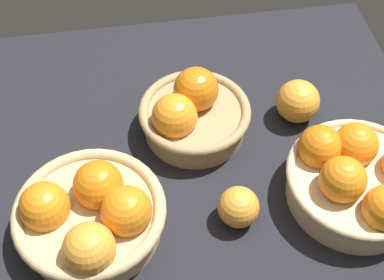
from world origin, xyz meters
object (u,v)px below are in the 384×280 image
(basket_near_left, at_px, (90,215))
(basket_center, at_px, (192,113))
(loose_orange_front_gap, at_px, (298,101))
(basket_near_right, at_px, (359,178))
(loose_orange_back_gap, at_px, (239,207))

(basket_near_left, bearing_deg, basket_center, 44.56)
(basket_center, bearing_deg, loose_orange_front_gap, 1.04)
(loose_orange_front_gap, bearing_deg, basket_near_left, -153.93)
(basket_near_left, bearing_deg, loose_orange_front_gap, 26.07)
(basket_near_right, bearing_deg, basket_center, 142.90)
(loose_orange_front_gap, bearing_deg, basket_center, -178.96)
(basket_near_right, distance_m, loose_orange_front_gap, 0.20)
(basket_near_left, xyz_separation_m, basket_center, (0.19, 0.19, -0.00))
(basket_center, xyz_separation_m, loose_orange_back_gap, (0.05, -0.21, -0.01))
(loose_orange_front_gap, bearing_deg, loose_orange_back_gap, -127.22)
(basket_near_right, xyz_separation_m, loose_orange_back_gap, (-0.21, -0.01, -0.02))
(basket_near_right, height_order, loose_orange_back_gap, basket_near_right)
(basket_near_right, xyz_separation_m, loose_orange_front_gap, (-0.05, 0.19, -0.01))
(basket_near_right, bearing_deg, loose_orange_front_gap, 103.92)
(basket_center, bearing_deg, basket_near_left, -135.44)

